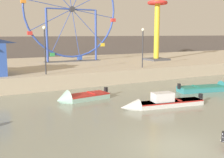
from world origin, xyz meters
name	(u,v)px	position (x,y,z in m)	size (l,w,h in m)	color
ground_plane	(177,147)	(0.00, 0.00, 0.00)	(240.00, 240.00, 0.00)	gray
quay_promenade	(40,70)	(0.00, 24.12, 0.68)	(110.00, 19.15, 1.37)	#B7A88E
distant_town_skyline	(13,49)	(0.00, 43.20, 2.20)	(140.00, 3.00, 4.40)	#564C47
motorboat_seafoam	(77,98)	(-0.72, 10.22, 0.23)	(4.36, 1.87, 1.36)	#93BCAD
motorboat_teal_painted	(210,88)	(10.85, 8.17, 0.25)	(5.40, 2.33, 1.22)	teal
motorboat_pale_grey	(157,103)	(3.38, 5.90, 0.29)	(6.26, 1.95, 1.29)	silver
ferris_wheel_blue_frame	(72,11)	(4.60, 25.52, 7.77)	(12.44, 1.20, 12.75)	#334CA8
drop_tower_yellow_tower	(157,15)	(15.22, 21.84, 7.33)	(2.80, 2.80, 13.07)	gold
promenade_lamp_near	(45,43)	(-1.63, 15.47, 4.10)	(0.32, 0.32, 4.23)	#2D2D33
promenade_lamp_far	(143,42)	(8.78, 15.68, 4.05)	(0.32, 0.32, 4.14)	#2D2D33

